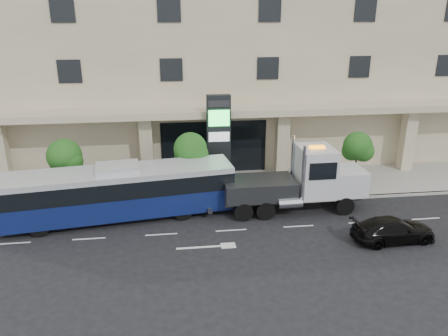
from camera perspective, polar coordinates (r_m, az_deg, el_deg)
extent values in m
plane|color=black|center=(26.78, 0.49, -6.65)|extent=(120.00, 120.00, 0.00)
cube|color=gray|center=(31.27, -0.73, -2.47)|extent=(120.00, 6.00, 0.15)
cube|color=gray|center=(28.54, -0.05, -4.74)|extent=(120.00, 0.30, 0.15)
cube|color=tan|center=(39.43, -2.59, 17.00)|extent=(60.00, 15.00, 20.00)
cube|color=tan|center=(31.45, -1.14, 7.46)|extent=(60.00, 2.80, 0.50)
cube|color=black|center=(33.35, -1.32, 2.76)|extent=(8.00, 0.12, 4.00)
cube|color=tan|center=(34.05, -27.10, 1.68)|extent=(0.90, 0.90, 4.90)
cube|color=tan|center=(32.00, -10.06, 2.55)|extent=(0.90, 0.90, 4.90)
cube|color=tan|center=(32.99, 7.57, 3.21)|extent=(0.90, 0.90, 4.90)
cube|color=tan|center=(36.77, 22.87, 3.54)|extent=(0.90, 0.90, 4.90)
cylinder|color=#422B19|center=(30.04, -19.75, -1.63)|extent=(0.14, 0.14, 2.80)
sphere|color=#1A4513|center=(29.49, -20.13, 1.49)|extent=(2.20, 2.20, 2.20)
sphere|color=#1A4513|center=(29.32, -19.47, 0.80)|extent=(1.65, 1.65, 1.65)
sphere|color=#1A4513|center=(29.86, -20.52, 0.85)|extent=(1.54, 1.54, 1.54)
cylinder|color=#422B19|center=(29.26, -4.33, -0.88)|extent=(0.14, 0.14, 2.94)
sphere|color=#1A4513|center=(28.67, -4.42, 2.50)|extent=(2.20, 2.20, 2.20)
sphere|color=#1A4513|center=(28.60, -3.68, 1.77)|extent=(1.65, 1.65, 1.65)
sphere|color=#1A4513|center=(28.98, -5.01, 1.80)|extent=(1.54, 1.54, 1.54)
cylinder|color=#422B19|center=(31.91, 16.76, -0.11)|extent=(0.14, 0.14, 2.73)
sphere|color=#1A4513|center=(31.40, 17.06, 2.77)|extent=(2.00, 2.00, 2.00)
sphere|color=#1A4513|center=(31.46, 17.73, 2.13)|extent=(1.50, 1.50, 1.50)
sphere|color=#1A4513|center=(31.57, 16.35, 2.19)|extent=(1.40, 1.40, 1.40)
cylinder|color=black|center=(26.67, -23.00, -7.12)|extent=(1.17, 0.49, 1.13)
cylinder|color=black|center=(28.80, -22.43, -5.03)|extent=(1.17, 0.49, 1.13)
cylinder|color=black|center=(26.56, -5.36, -5.62)|extent=(1.17, 0.49, 1.13)
cylinder|color=black|center=(28.70, -6.16, -3.64)|extent=(1.17, 0.49, 1.13)
cube|color=#0E194F|center=(27.17, -13.38, -4.32)|extent=(13.83, 4.61, 1.36)
cube|color=black|center=(26.72, -13.58, -1.99)|extent=(13.83, 4.66, 1.02)
cube|color=#B5BABF|center=(26.48, -13.70, -0.63)|extent=(13.83, 4.61, 0.34)
cube|color=#B5BABF|center=(26.37, -13.76, 0.06)|extent=(2.71, 2.12, 0.34)
cube|color=#2D3033|center=(28.19, -27.15, -6.44)|extent=(0.52, 2.82, 0.34)
cube|color=#2D3033|center=(28.24, 0.49, -4.05)|extent=(0.52, 2.82, 0.34)
cube|color=#2D3033|center=(27.95, 9.04, -3.84)|extent=(8.88, 1.13, 0.42)
cube|color=silver|center=(28.71, 15.66, -1.56)|extent=(2.11, 2.42, 1.57)
cube|color=silver|center=(29.13, 17.55, -1.45)|extent=(0.10, 2.09, 1.25)
cube|color=silver|center=(27.71, 11.82, -0.39)|extent=(2.11, 2.63, 3.03)
cube|color=black|center=(27.90, 13.81, 0.61)|extent=(0.12, 2.30, 1.25)
cylinder|color=silver|center=(26.25, 10.30, -0.84)|extent=(0.19, 0.19, 3.55)
cylinder|color=silver|center=(28.31, 8.91, 0.79)|extent=(0.19, 0.19, 3.55)
cube|color=#2D3033|center=(27.11, 4.57, -2.61)|extent=(4.41, 2.55, 1.15)
cube|color=#2D3033|center=(26.97, -0.69, -4.12)|extent=(1.67, 0.31, 0.23)
cube|color=#2D3033|center=(27.08, -2.01, -5.00)|extent=(0.28, 1.88, 0.19)
cube|color=orange|center=(27.22, 12.05, 2.70)|extent=(0.94, 0.37, 0.15)
cylinder|color=black|center=(28.10, 15.49, -4.80)|extent=(1.15, 0.34, 1.15)
cylinder|color=black|center=(29.95, 13.90, -3.09)|extent=(1.15, 0.34, 1.15)
cylinder|color=black|center=(26.60, 5.44, -5.56)|extent=(1.15, 0.34, 1.15)
cylinder|color=black|center=(28.54, 4.47, -3.70)|extent=(1.15, 0.34, 1.15)
cylinder|color=black|center=(26.34, 2.55, -5.75)|extent=(1.15, 0.34, 1.15)
cylinder|color=black|center=(28.31, 1.77, -3.85)|extent=(1.15, 0.34, 1.15)
imported|color=black|center=(25.83, 21.24, -7.52)|extent=(4.69, 2.11, 1.33)
cube|color=black|center=(30.25, -0.70, 3.45)|extent=(1.63, 0.55, 6.52)
cube|color=#25E047|center=(29.51, -0.65, 6.53)|extent=(1.41, 0.07, 1.09)
cube|color=silver|center=(29.84, -0.64, 4.09)|extent=(1.41, 0.07, 0.65)
cube|color=#262628|center=(29.30, -0.66, 8.39)|extent=(1.41, 0.07, 0.43)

